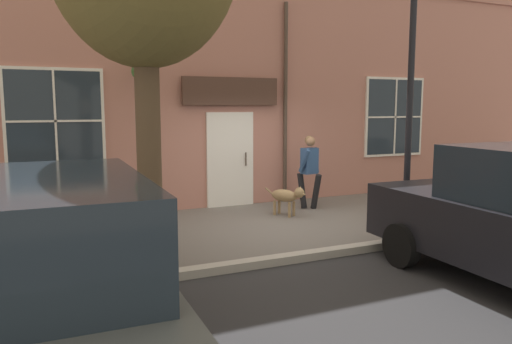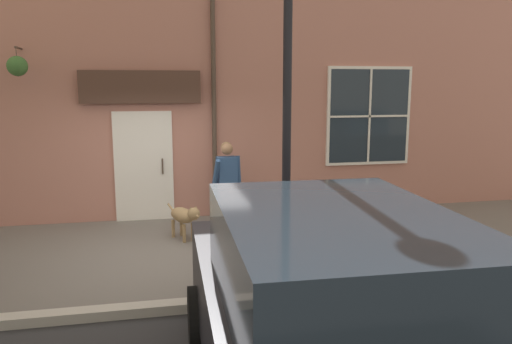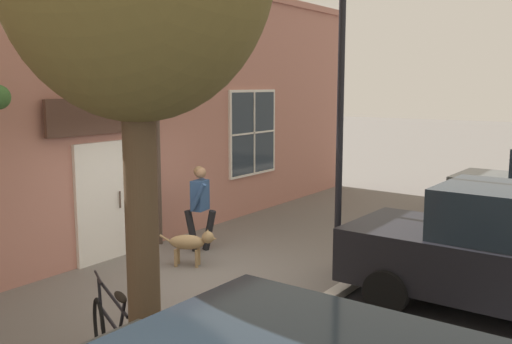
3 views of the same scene
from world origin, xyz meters
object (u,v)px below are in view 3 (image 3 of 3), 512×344
object	(u,v)px
street_lamp	(341,63)
leaning_bicycle	(116,341)
pedestrian_walking	(200,201)
dog_on_leash	(191,242)

from	to	relation	value
street_lamp	leaning_bicycle	bearing A→B (deg)	-94.66
pedestrian_walking	street_lamp	xyz separation A→B (m)	(2.63, 0.38, 2.47)
dog_on_leash	leaning_bicycle	xyz separation A→B (m)	(1.81, -3.27, -0.04)
pedestrian_walking	leaning_bicycle	distance (m)	4.69
dog_on_leash	street_lamp	distance (m)	3.89
dog_on_leash	pedestrian_walking	bearing A→B (deg)	119.86
street_lamp	pedestrian_walking	bearing A→B (deg)	-171.84
pedestrian_walking	leaning_bicycle	size ratio (longest dim) A/B	1.00
dog_on_leash	leaning_bicycle	world-z (taller)	leaning_bicycle
pedestrian_walking	street_lamp	world-z (taller)	street_lamp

